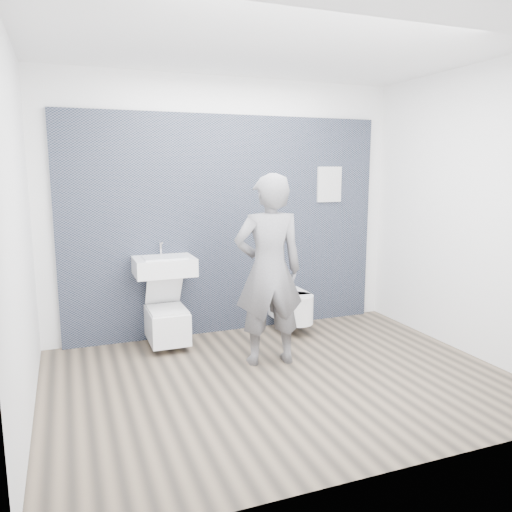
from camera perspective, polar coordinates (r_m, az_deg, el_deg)
name	(u,v)px	position (r m, az deg, el deg)	size (l,w,h in m)	color
ground	(280,378)	(4.53, 2.80, -13.81)	(4.00, 4.00, 0.00)	brown
room_shell	(282,179)	(4.15, 3.01, 8.75)	(4.00, 4.00, 4.00)	silver
tile_wall	(229,329)	(5.82, -3.11, -8.35)	(3.60, 0.06, 2.40)	black
washbasin	(164,266)	(5.18, -10.45, -1.09)	(0.60, 0.45, 0.45)	white
toilet_square	(167,322)	(5.28, -10.14, -7.49)	(0.39, 0.56, 0.69)	white
toilet_rounded	(293,307)	(5.67, 4.26, -5.78)	(0.35, 0.60, 0.32)	white
info_placard	(326,319)	(6.25, 7.99, -7.12)	(0.31, 0.03, 0.41)	white
visitor	(269,271)	(4.63, 1.48, -1.67)	(0.65, 0.43, 1.79)	slate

